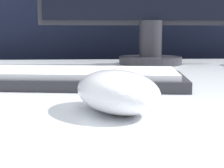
% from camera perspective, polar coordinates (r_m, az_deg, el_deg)
% --- Properties ---
extents(partition_panel, '(5.00, 0.03, 1.29)m').
position_cam_1_polar(partition_panel, '(1.14, -3.77, 0.49)').
color(partition_panel, black).
rests_on(partition_panel, ground_plane).
extents(computer_mouse_near, '(0.11, 0.13, 0.04)m').
position_cam_1_polar(computer_mouse_near, '(0.31, 0.39, -1.34)').
color(computer_mouse_near, white).
rests_on(computer_mouse_near, desk).
extents(keyboard, '(0.43, 0.20, 0.02)m').
position_cam_1_polar(keyboard, '(0.50, -11.50, 1.23)').
color(keyboard, '#28282D').
rests_on(keyboard, desk).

